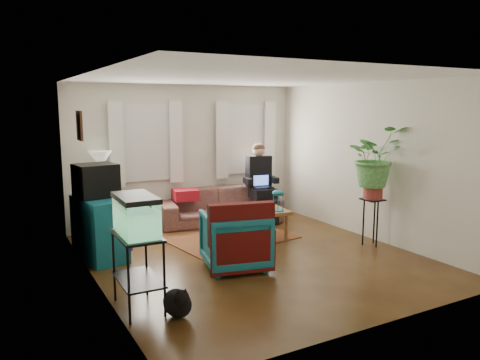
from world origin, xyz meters
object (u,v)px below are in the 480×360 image
armchair (235,237)px  coffee_table (250,226)px  dresser (99,228)px  plant_stand (372,222)px  aquarium_stand (138,272)px  sofa (220,200)px  side_table (103,213)px

armchair → coffee_table: bearing=-116.4°
dresser → plant_stand: bearing=-29.2°
aquarium_stand → armchair: armchair is taller
sofa → armchair: size_ratio=2.63×
sofa → armchair: bearing=-101.4°
sofa → coffee_table: sofa is taller
aquarium_stand → sofa: bearing=51.5°
aquarium_stand → coffee_table: 2.93m
armchair → plant_stand: armchair is taller
aquarium_stand → coffee_table: (2.39, 1.68, -0.17)m
armchair → coffee_table: armchair is taller
plant_stand → coffee_table: bearing=143.5°
side_table → dresser: 1.35m
dresser → armchair: bearing=-49.4°
armchair → aquarium_stand: bearing=35.8°
side_table → sofa: bearing=-7.7°
dresser → armchair: dresser is taller
side_table → aquarium_stand: aquarium_stand is taller
dresser → coffee_table: bearing=-15.8°
side_table → armchair: size_ratio=0.88×
sofa → plant_stand: bearing=-48.5°
armchair → plant_stand: size_ratio=1.14×
aquarium_stand → plant_stand: (3.96, 0.53, -0.04)m
aquarium_stand → armchair: size_ratio=0.97×
dresser → armchair: size_ratio=1.16×
side_table → coffee_table: bearing=-37.6°
sofa → side_table: (-2.12, 0.29, -0.06)m
dresser → aquarium_stand: size_ratio=1.19×
sofa → armchair: (-0.92, -2.32, -0.01)m
coffee_table → dresser: bearing=-179.6°
armchair → coffee_table: size_ratio=0.71×
aquarium_stand → plant_stand: size_ratio=1.11×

